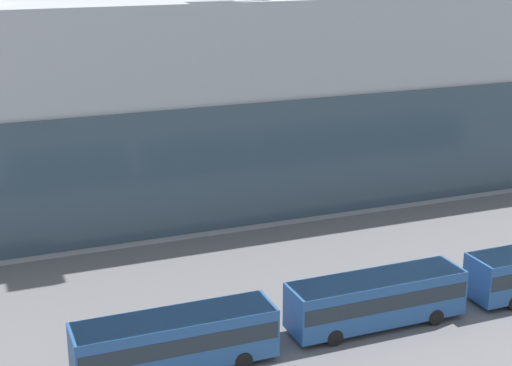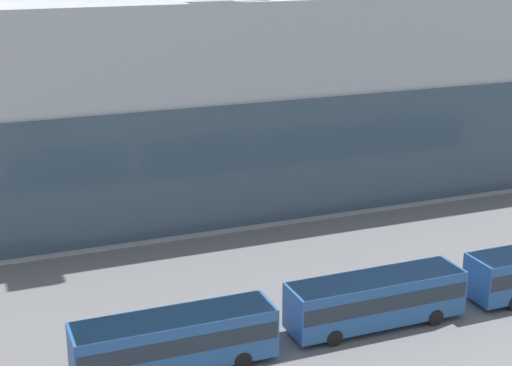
% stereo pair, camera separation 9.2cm
% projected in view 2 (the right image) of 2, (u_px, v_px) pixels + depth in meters
% --- Properties ---
extents(airliner_at_gate_far, '(38.79, 38.23, 15.28)m').
position_uv_depth(airliner_at_gate_far, '(82.00, 92.00, 91.24)').
color(airliner_at_gate_far, silver).
rests_on(airliner_at_gate_far, ground_plane).
extents(airliner_parked_remote, '(41.31, 39.23, 14.71)m').
position_uv_depth(airliner_parked_remote, '(473.00, 59.00, 115.52)').
color(airliner_parked_remote, white).
rests_on(airliner_parked_remote, ground_plane).
extents(shuttle_bus_0, '(11.04, 2.96, 3.16)m').
position_uv_depth(shuttle_bus_0, '(175.00, 338.00, 42.04)').
color(shuttle_bus_0, '#285693').
rests_on(shuttle_bus_0, ground_plane).
extents(shuttle_bus_1, '(11.03, 2.92, 3.16)m').
position_uv_depth(shuttle_bus_1, '(376.00, 297.00, 46.82)').
color(shuttle_bus_1, '#285693').
rests_on(shuttle_bus_1, ground_plane).
extents(floodlight_mast, '(3.20, 3.20, 23.74)m').
position_uv_depth(floodlight_mast, '(267.00, 14.00, 59.37)').
color(floodlight_mast, gray).
rests_on(floodlight_mast, ground_plane).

